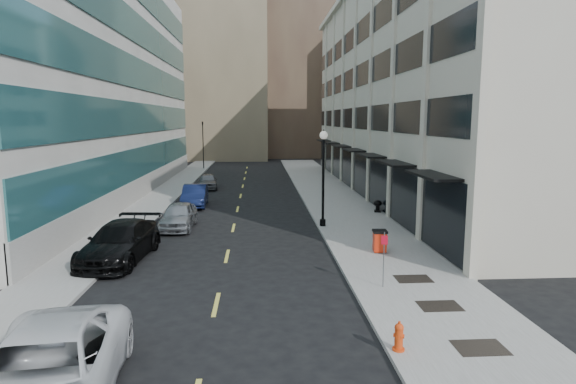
{
  "coord_description": "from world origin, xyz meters",
  "views": [
    {
      "loc": [
        1.52,
        -14.14,
        6.41
      ],
      "look_at": [
        2.93,
        8.61,
        2.95
      ],
      "focal_mm": 30.0,
      "sensor_mm": 36.0,
      "label": 1
    }
  ],
  "objects": [
    {
      "name": "trash_bin",
      "position": [
        7.24,
        7.73,
        0.72
      ],
      "size": [
        0.7,
        0.76,
        1.06
      ],
      "rotation": [
        0.0,
        0.0,
        -0.08
      ],
      "color": "red",
      "rests_on": "sidewalk_right"
    },
    {
      "name": "skyline_tan_near",
      "position": [
        -4.0,
        68.0,
        14.0
      ],
      "size": [
        14.0,
        18.0,
        28.0
      ],
      "primitive_type": "cube",
      "color": "#807054",
      "rests_on": "ground"
    },
    {
      "name": "sign_post",
      "position": [
        6.17,
        2.99,
        1.54
      ],
      "size": [
        0.25,
        0.09,
        2.12
      ],
      "rotation": [
        0.0,
        0.0,
        -0.27
      ],
      "color": "slate",
      "rests_on": "sidewalk_right"
    },
    {
      "name": "fire_hydrant",
      "position": [
        5.3,
        -2.0,
        0.55
      ],
      "size": [
        0.34,
        0.34,
        0.83
      ],
      "rotation": [
        0.0,
        0.0,
        -0.41
      ],
      "color": "#F64311",
      "rests_on": "sidewalk_right"
    },
    {
      "name": "lamppost",
      "position": [
        5.3,
        13.56,
        3.5
      ],
      "size": [
        0.47,
        0.47,
        5.71
      ],
      "color": "black",
      "rests_on": "sidewalk_right"
    },
    {
      "name": "skyline_tan_far",
      "position": [
        -14.0,
        78.0,
        11.0
      ],
      "size": [
        12.0,
        14.0,
        22.0
      ],
      "primitive_type": "cube",
      "color": "#807054",
      "rests_on": "ground"
    },
    {
      "name": "building_left",
      "position": [
        -15.95,
        27.0,
        9.99
      ],
      "size": [
        16.14,
        46.0,
        20.0
      ],
      "color": "silver",
      "rests_on": "ground"
    },
    {
      "name": "sidewalk_left",
      "position": [
        -6.5,
        20.0,
        0.07
      ],
      "size": [
        3.0,
        80.0,
        0.15
      ],
      "primitive_type": "cube",
      "color": "gray",
      "rests_on": "ground"
    },
    {
      "name": "car_blue_sedan",
      "position": [
        -3.2,
        21.42,
        0.79
      ],
      "size": [
        1.86,
        4.88,
        1.59
      ],
      "primitive_type": "imported",
      "rotation": [
        0.0,
        0.0,
        0.04
      ],
      "color": "#111B42",
      "rests_on": "ground"
    },
    {
      "name": "grate_far",
      "position": [
        7.6,
        3.8,
        0.15
      ],
      "size": [
        1.4,
        1.0,
        0.01
      ],
      "primitive_type": "cube",
      "color": "black",
      "rests_on": "sidewalk_right"
    },
    {
      "name": "urn_planter",
      "position": [
        9.6,
        17.57,
        0.65
      ],
      "size": [
        0.59,
        0.59,
        0.82
      ],
      "rotation": [
        0.0,
        0.0,
        -0.22
      ],
      "color": "black",
      "rests_on": "sidewalk_right"
    },
    {
      "name": "traffic_signal",
      "position": [
        -5.5,
        48.0,
        5.72
      ],
      "size": [
        0.66,
        0.66,
        6.98
      ],
      "color": "black",
      "rests_on": "ground"
    },
    {
      "name": "car_white_van",
      "position": [
        -3.2,
        -4.0,
        0.9
      ],
      "size": [
        3.69,
        6.74,
        1.79
      ],
      "primitive_type": "imported",
      "rotation": [
        0.0,
        0.0,
        0.11
      ],
      "color": "silver",
      "rests_on": "ground"
    },
    {
      "name": "building_right",
      "position": [
        16.94,
        26.99,
        8.99
      ],
      "size": [
        15.3,
        46.5,
        18.25
      ],
      "color": "beige",
      "rests_on": "ground"
    },
    {
      "name": "car_silver_sedan",
      "position": [
        -3.2,
        14.0,
        0.77
      ],
      "size": [
        1.88,
        4.56,
        1.55
      ],
      "primitive_type": "imported",
      "rotation": [
        0.0,
        0.0,
        -0.01
      ],
      "color": "gray",
      "rests_on": "ground"
    },
    {
      "name": "car_black_pickup",
      "position": [
        -4.8,
        7.59,
        0.87
      ],
      "size": [
        2.98,
        6.18,
        1.73
      ],
      "primitive_type": "imported",
      "rotation": [
        0.0,
        0.0,
        -0.09
      ],
      "color": "black",
      "rests_on": "ground"
    },
    {
      "name": "grate_near",
      "position": [
        7.6,
        -2.0,
        0.15
      ],
      "size": [
        1.4,
        1.0,
        0.01
      ],
      "primitive_type": "cube",
      "color": "black",
      "rests_on": "sidewalk_right"
    },
    {
      "name": "road_centerline",
      "position": [
        0.0,
        17.0,
        0.01
      ],
      "size": [
        0.15,
        68.2,
        0.01
      ],
      "color": "#D8CC4C",
      "rests_on": "ground"
    },
    {
      "name": "grate_mid",
      "position": [
        7.6,
        1.0,
        0.15
      ],
      "size": [
        1.4,
        1.0,
        0.01
      ],
      "primitive_type": "cube",
      "color": "black",
      "rests_on": "sidewalk_right"
    },
    {
      "name": "ground",
      "position": [
        0.0,
        0.0,
        0.0
      ],
      "size": [
        160.0,
        160.0,
        0.0
      ],
      "primitive_type": "plane",
      "color": "black",
      "rests_on": "ground"
    },
    {
      "name": "car_grey_sedan",
      "position": [
        -3.2,
        30.45,
        0.72
      ],
      "size": [
        2.18,
        4.37,
        1.43
      ],
      "primitive_type": "imported",
      "rotation": [
        0.0,
        0.0,
        0.12
      ],
      "color": "slate",
      "rests_on": "ground"
    },
    {
      "name": "sidewalk_right",
      "position": [
        7.5,
        20.0,
        0.07
      ],
      "size": [
        5.0,
        80.0,
        0.15
      ],
      "primitive_type": "cube",
      "color": "gray",
      "rests_on": "ground"
    },
    {
      "name": "skyline_brown",
      "position": [
        8.0,
        72.0,
        17.0
      ],
      "size": [
        12.0,
        16.0,
        34.0
      ],
      "primitive_type": "cube",
      "color": "brown",
      "rests_on": "ground"
    },
    {
      "name": "skyline_stone",
      "position": [
        18.0,
        66.0,
        10.0
      ],
      "size": [
        10.0,
        14.0,
        20.0
      ],
      "primitive_type": "cube",
      "color": "beige",
      "rests_on": "ground"
    }
  ]
}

